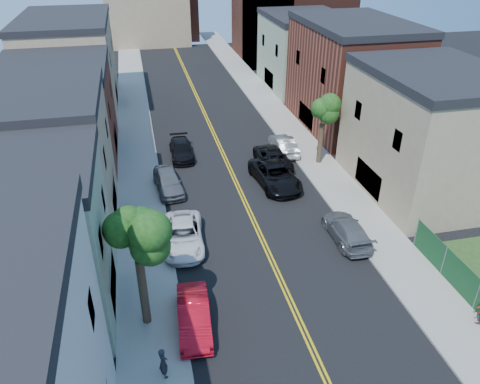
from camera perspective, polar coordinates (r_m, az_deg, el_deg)
sidewalk_left at (r=48.04m, az=-12.90°, el=6.87°), size 3.20×100.00×0.15m
sidewalk_right at (r=50.31m, az=5.49°, el=8.55°), size 3.20×100.00×0.15m
curb_left at (r=48.04m, az=-10.81°, el=7.10°), size 0.30×100.00×0.15m
curb_right at (r=49.82m, az=3.56°, el=8.41°), size 0.30×100.00×0.15m
bldg_left_palegrn at (r=25.75m, az=-26.22°, el=-6.59°), size 9.00×8.00×8.50m
bldg_left_tan_near at (r=33.25m, az=-23.58°, el=2.81°), size 9.00×10.00×9.00m
bldg_left_brick at (r=43.46m, az=-21.45°, el=8.65°), size 9.00×12.00×8.00m
bldg_left_tan_far at (r=56.54m, az=-20.07°, el=14.32°), size 9.00×16.00×9.50m
bldg_right_tan at (r=37.98m, az=22.17°, el=6.38°), size 9.00×12.00×9.00m
bldg_right_brick at (r=49.21m, az=13.48°, el=13.46°), size 9.00×14.00×10.00m
bldg_right_palegrn at (r=61.87m, az=7.81°, el=16.52°), size 9.00×12.00×8.50m
church at (r=76.06m, az=5.69°, el=21.41°), size 16.20×14.20×22.60m
backdrop_left at (r=87.39m, az=-11.41°, el=21.27°), size 14.00×8.00×12.00m
backdrop_center at (r=91.71m, az=-8.81°, el=21.23°), size 10.00×8.00×10.00m
tree_left_mid at (r=21.86m, az=-12.94°, el=-3.21°), size 5.20×5.20×9.29m
tree_right_far at (r=39.60m, az=10.36°, el=11.01°), size 4.40×4.40×8.03m
red_sedan at (r=24.88m, az=-5.70°, el=-14.94°), size 1.94×4.75×1.53m
white_pickup at (r=30.53m, az=-6.97°, el=-5.31°), size 2.98×5.68×1.52m
grey_car_left at (r=36.86m, az=-8.83°, el=1.29°), size 2.38×5.04×1.66m
black_car_left at (r=42.39m, az=-7.24°, el=5.19°), size 2.08×4.94×1.42m
grey_car_right at (r=31.67m, az=13.02°, el=-4.57°), size 2.15×5.13×1.48m
black_car_right at (r=31.94m, az=12.77°, el=-4.33°), size 1.71×4.05×1.37m
silver_car_right at (r=43.03m, az=5.37°, el=5.79°), size 1.71×4.79×1.57m
dark_car_right_far at (r=40.72m, az=3.98°, el=4.40°), size 2.80×5.74×1.57m
black_suv_lane at (r=37.41m, az=4.35°, el=2.07°), size 3.44×6.40×1.71m
pedestrian_left at (r=22.72m, az=-9.44°, el=-20.03°), size 0.62×0.73×1.70m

